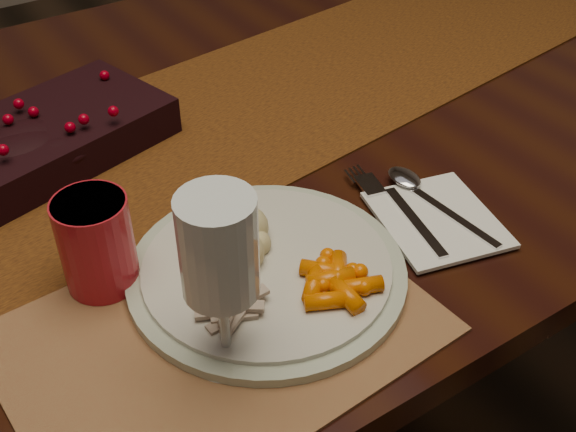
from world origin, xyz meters
TOP-DOWN VIEW (x-y plane):
  - dining_table at (0.00, 0.00)m, footprint 1.80×1.00m
  - table_runner at (0.05, 0.01)m, footprint 1.80×0.60m
  - centerpiece at (-0.17, 0.06)m, footprint 0.37×0.26m
  - placemat_main at (-0.12, -0.33)m, footprint 0.42×0.32m
  - dinner_plate at (-0.04, -0.30)m, footprint 0.36×0.36m
  - baby_carrots at (-0.01, -0.36)m, footprint 0.12×0.11m
  - mashed_potatoes at (-0.05, -0.26)m, footprint 0.09×0.08m
  - turkey_shreds at (-0.10, -0.34)m, footprint 0.07×0.06m
  - napkin at (0.18, -0.33)m, footprint 0.16×0.18m
  - fork at (0.15, -0.30)m, footprint 0.06×0.17m
  - spoon at (0.20, -0.31)m, footprint 0.04×0.17m
  - red_cup at (-0.18, -0.21)m, footprint 0.09×0.09m
  - wine_glass at (-0.13, -0.37)m, footprint 0.08×0.08m

SIDE VIEW (x-z plane):
  - dining_table at x=0.00m, z-range 0.00..0.75m
  - table_runner at x=0.05m, z-range 0.75..0.75m
  - placemat_main at x=-0.12m, z-range 0.75..0.75m
  - napkin at x=0.18m, z-range 0.75..0.76m
  - fork at x=0.15m, z-range 0.76..0.76m
  - spoon at x=0.20m, z-range 0.76..0.76m
  - dinner_plate at x=-0.04m, z-range 0.75..0.77m
  - turkey_shreds at x=-0.10m, z-range 0.77..0.78m
  - baby_carrots at x=-0.01m, z-range 0.77..0.79m
  - centerpiece at x=-0.17m, z-range 0.75..0.82m
  - mashed_potatoes at x=-0.05m, z-range 0.77..0.81m
  - red_cup at x=-0.18m, z-range 0.75..0.86m
  - wine_glass at x=-0.13m, z-range 0.75..0.94m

